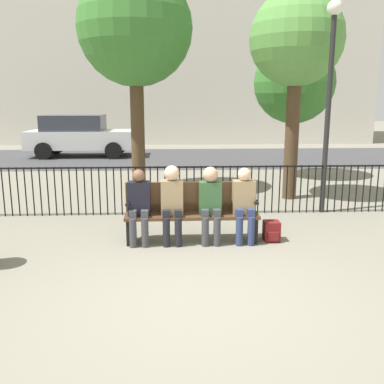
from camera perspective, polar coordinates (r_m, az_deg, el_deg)
The scene contains 14 objects.
ground_plane at distance 4.98m, azimuth 1.12°, elevation -13.91°, with size 80.00×80.00×0.00m, color gray.
park_bench at distance 6.74m, azimuth -0.03°, elevation -2.33°, with size 2.08×0.45×0.92m.
seated_person_0 at distance 6.58m, azimuth -7.07°, elevation -1.46°, with size 0.34×0.39×1.16m.
seated_person_1 at distance 6.56m, azimuth -2.68°, elevation -1.02°, with size 0.34×0.39×1.22m.
seated_person_2 at distance 6.58m, azimuth 2.47°, elevation -1.05°, with size 0.34×0.39×1.20m.
seated_person_3 at distance 6.66m, azimuth 6.96°, elevation -1.21°, with size 0.34×0.39×1.18m.
backpack at distance 6.91m, azimuth 10.56°, elevation -5.16°, with size 0.24×0.28×0.32m.
fence_railing at distance 8.27m, azimuth -0.67°, elevation 0.81°, with size 9.01×0.03×0.95m.
tree_0 at distance 9.84m, azimuth 13.76°, elevation 18.91°, with size 2.00×2.00×4.47m.
tree_1 at distance 12.61m, azimuth 13.48°, elevation 13.94°, with size 2.25×2.25×3.79m.
tree_2 at distance 10.45m, azimuth -7.60°, elevation 20.68°, with size 2.63×2.63×5.11m.
lamp_post at distance 8.67m, azimuth 17.95°, elevation 14.28°, with size 0.28×0.28×3.97m.
street_surface at distance 16.61m, azimuth -1.67°, elevation 4.60°, with size 24.00×6.00×0.01m.
parked_car_0 at distance 17.50m, azimuth -14.68°, elevation 7.36°, with size 4.20×1.94×1.62m.
Camera 1 is at (-0.31, -4.46, 2.19)m, focal length 40.00 mm.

